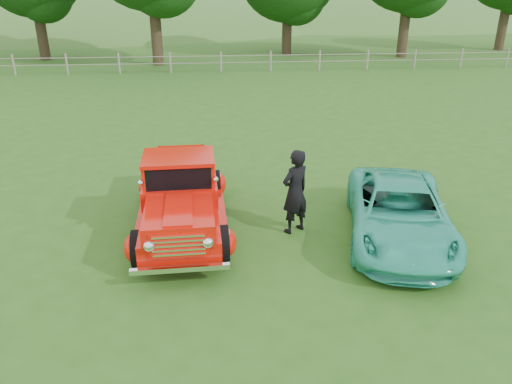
{
  "coord_description": "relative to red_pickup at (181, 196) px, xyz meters",
  "views": [
    {
      "loc": [
        -0.66,
        -8.58,
        5.29
      ],
      "look_at": [
        0.23,
        1.2,
        1.04
      ],
      "focal_mm": 35.0,
      "sensor_mm": 36.0,
      "label": 1
    }
  ],
  "objects": [
    {
      "name": "teal_sedan",
      "position": [
        4.7,
        -0.9,
        -0.17
      ],
      "size": [
        3.05,
        4.85,
        1.25
      ],
      "primitive_type": "imported",
      "rotation": [
        0.0,
        0.0,
        -0.23
      ],
      "color": "#2CB08E",
      "rests_on": "ground"
    },
    {
      "name": "ground",
      "position": [
        1.41,
        -1.67,
        -0.8
      ],
      "size": [
        140.0,
        140.0,
        0.0
      ],
      "primitive_type": "plane",
      "color": "#265316",
      "rests_on": "ground"
    },
    {
      "name": "man",
      "position": [
        2.51,
        -0.35,
        0.17
      ],
      "size": [
        0.84,
        0.77,
        1.93
      ],
      "primitive_type": "imported",
      "rotation": [
        0.0,
        0.0,
        3.71
      ],
      "color": "black",
      "rests_on": "ground"
    },
    {
      "name": "red_pickup",
      "position": [
        0.0,
        0.0,
        0.0
      ],
      "size": [
        2.34,
        5.03,
        1.78
      ],
      "rotation": [
        0.0,
        0.0,
        0.03
      ],
      "color": "black",
      "rests_on": "ground"
    },
    {
      "name": "fence_line",
      "position": [
        1.41,
        20.33,
        -0.19
      ],
      "size": [
        48.0,
        0.12,
        1.2
      ],
      "color": "gray",
      "rests_on": "ground"
    },
    {
      "name": "distant_hills",
      "position": [
        -2.67,
        57.8,
        -5.34
      ],
      "size": [
        116.0,
        60.0,
        18.0
      ],
      "color": "#306826",
      "rests_on": "ground"
    }
  ]
}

